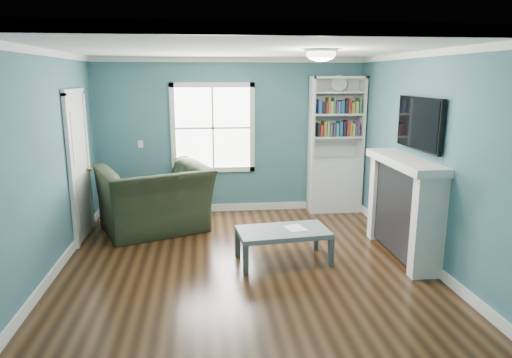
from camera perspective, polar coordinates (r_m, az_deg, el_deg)
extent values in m
plane|color=black|center=(5.68, -1.42, -11.11)|extent=(5.00, 5.00, 0.00)
plane|color=#365C6D|center=(7.76, -3.16, 5.32)|extent=(4.50, 0.00, 4.50)
plane|color=#365C6D|center=(2.89, 2.97, -7.39)|extent=(4.50, 0.00, 4.50)
plane|color=#365C6D|center=(5.57, -25.24, 1.20)|extent=(0.00, 5.00, 5.00)
plane|color=#365C6D|center=(5.93, 20.73, 2.22)|extent=(0.00, 5.00, 5.00)
plane|color=white|center=(5.21, -1.59, 16.07)|extent=(5.00, 5.00, 0.00)
cube|color=white|center=(7.99, -3.05, -3.55)|extent=(4.50, 0.03, 0.12)
cube|color=white|center=(5.91, -23.96, -10.65)|extent=(0.03, 5.00, 0.12)
cube|color=white|center=(6.25, 19.71, -9.02)|extent=(0.03, 5.00, 0.12)
cube|color=white|center=(7.68, -3.27, 14.67)|extent=(4.50, 0.04, 0.08)
cube|color=white|center=(2.75, 3.21, 18.26)|extent=(4.50, 0.04, 0.08)
cube|color=white|center=(5.48, -26.31, 14.23)|extent=(0.04, 5.00, 0.08)
cube|color=white|center=(5.84, 21.54, 14.46)|extent=(0.04, 5.00, 0.08)
cube|color=white|center=(7.72, -5.41, 6.37)|extent=(1.24, 0.01, 1.34)
cube|color=white|center=(7.72, -10.34, 6.22)|extent=(0.08, 0.06, 1.50)
cube|color=white|center=(7.75, -0.49, 6.44)|extent=(0.08, 0.06, 1.50)
cube|color=white|center=(7.82, -5.30, 1.18)|extent=(1.40, 0.06, 0.08)
cube|color=white|center=(7.66, -5.52, 11.64)|extent=(1.40, 0.06, 0.08)
cube|color=white|center=(7.71, -5.41, 6.36)|extent=(1.24, 0.03, 0.03)
cube|color=white|center=(7.71, -5.41, 6.36)|extent=(0.03, 0.03, 1.34)
cube|color=silver|center=(8.01, 9.75, -0.79)|extent=(0.90, 0.35, 0.90)
cube|color=silver|center=(7.72, 6.97, 7.45)|extent=(0.04, 0.35, 1.40)
cube|color=silver|center=(7.96, 13.05, 7.37)|extent=(0.04, 0.35, 1.40)
cube|color=silver|center=(7.99, 9.72, 7.53)|extent=(0.90, 0.02, 1.40)
cube|color=silver|center=(7.80, 10.26, 12.40)|extent=(0.90, 0.35, 0.04)
cube|color=silver|center=(7.92, 9.87, 2.52)|extent=(0.84, 0.33, 0.03)
cube|color=silver|center=(7.86, 9.98, 5.24)|extent=(0.84, 0.33, 0.03)
cube|color=silver|center=(7.82, 10.08, 8.00)|extent=(0.84, 0.33, 0.03)
cube|color=silver|center=(7.80, 10.19, 10.64)|extent=(0.84, 0.33, 0.03)
cube|color=black|center=(7.83, 10.05, 6.13)|extent=(0.70, 0.25, 0.22)
cube|color=maroon|center=(7.79, 10.16, 8.91)|extent=(0.70, 0.25, 0.22)
cylinder|color=beige|center=(7.75, 10.34, 11.69)|extent=(0.26, 0.06, 0.26)
cube|color=black|center=(6.19, 18.07, -3.83)|extent=(0.30, 1.20, 1.10)
cube|color=black|center=(6.24, 17.77, -5.60)|extent=(0.22, 0.65, 0.70)
cube|color=silver|center=(5.61, 20.70, -5.73)|extent=(0.36, 0.16, 1.20)
cube|color=silver|center=(6.77, 15.59, -2.27)|extent=(0.36, 0.16, 1.20)
cube|color=silver|center=(6.03, 18.14, 2.09)|extent=(0.44, 1.58, 0.10)
cube|color=black|center=(6.03, 19.76, 6.55)|extent=(0.06, 1.10, 0.65)
cube|color=silver|center=(6.93, -21.25, 1.28)|extent=(0.04, 0.80, 2.05)
cube|color=white|center=(6.50, -22.13, 0.50)|extent=(0.05, 0.08, 2.13)
cube|color=white|center=(7.35, -20.31, 1.97)|extent=(0.05, 0.08, 2.13)
cube|color=white|center=(6.81, -21.89, 10.09)|extent=(0.05, 0.98, 0.08)
sphere|color=#BF8C3F|center=(7.21, -20.16, 1.18)|extent=(0.07, 0.07, 0.07)
ellipsoid|color=white|center=(5.46, 8.12, 15.17)|extent=(0.34, 0.34, 0.15)
cylinder|color=white|center=(5.46, 8.14, 15.64)|extent=(0.38, 0.38, 0.03)
cube|color=white|center=(7.81, -14.23, 4.26)|extent=(0.08, 0.01, 0.12)
imported|color=black|center=(7.01, -12.60, -1.05)|extent=(1.78, 1.48, 1.33)
cube|color=#464E54|center=(5.48, -1.29, -10.02)|extent=(0.07, 0.07, 0.35)
cube|color=#464E54|center=(5.77, 9.35, -9.02)|extent=(0.07, 0.07, 0.35)
cube|color=#464E54|center=(5.99, -2.32, -8.01)|extent=(0.07, 0.07, 0.35)
cube|color=#464E54|center=(6.25, 7.47, -7.21)|extent=(0.07, 0.07, 0.35)
cube|color=#4E5B65|center=(5.78, 3.42, -6.64)|extent=(1.19, 0.73, 0.06)
cube|color=white|center=(5.84, 4.94, -6.13)|extent=(0.29, 0.33, 0.00)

